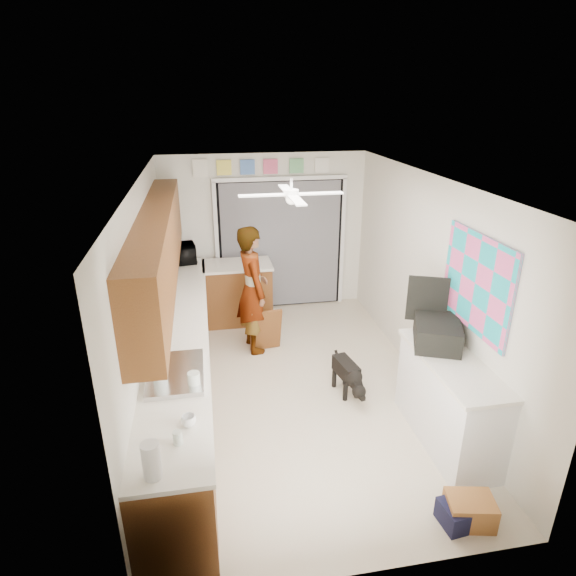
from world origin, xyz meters
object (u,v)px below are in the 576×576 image
paper_towel_roll (151,460)px  dog (346,375)px  suitcase (437,333)px  navy_crate (460,514)px  man (252,290)px  cup (189,421)px  soap_bottle (159,365)px  microwave (185,253)px  cardboard_box (470,510)px

paper_towel_roll → dog: (1.98, 2.05, -0.84)m
suitcase → navy_crate: (-0.33, -1.34, -0.97)m
navy_crate → dog: dog is taller
man → navy_crate: bearing=-167.4°
suitcase → dog: 1.29m
cup → navy_crate: cup is taller
cup → soap_bottle: bearing=111.1°
paper_towel_roll → dog: paper_towel_roll is taller
microwave → cup: bearing=172.9°
cup → paper_towel_roll: size_ratio=0.42×
paper_towel_roll → man: bearing=72.8°
cup → suitcase: 2.64m
navy_crate → dog: (-0.40, 2.00, 0.14)m
microwave → dog: size_ratio=0.80×
microwave → cardboard_box: bearing=-160.9°
microwave → cardboard_box: (2.34, -4.45, -0.95)m
paper_towel_roll → man: (1.03, 3.32, -0.20)m
suitcase → cup: bearing=-138.1°
soap_bottle → cup: (0.26, -0.66, -0.13)m
navy_crate → cardboard_box: bearing=0.0°
soap_bottle → navy_crate: bearing=-24.8°
soap_bottle → suitcase: 2.75m
man → cardboard_box: bearing=-166.2°
cup → microwave: bearing=91.5°
microwave → cup: microwave is taller
navy_crate → cup: bearing=168.2°
soap_bottle → dog: bearing=23.8°
soap_bottle → paper_towel_roll: bearing=-88.7°
microwave → soap_bottle: bearing=168.8°
navy_crate → soap_bottle: bearing=155.2°
microwave → paper_towel_roll: 4.50m
paper_towel_roll → navy_crate: bearing=1.2°
microwave → suitcase: microwave is taller
soap_bottle → cardboard_box: (2.49, -1.12, -0.99)m
cardboard_box → dog: 2.06m
microwave → man: bearing=-151.1°
suitcase → navy_crate: size_ratio=1.83×
microwave → navy_crate: microwave is taller
cup → paper_towel_roll: 0.56m
cup → cardboard_box: cup is taller
cup → paper_towel_roll: bearing=-114.5°
cardboard_box → microwave: bearing=117.7°
paper_towel_roll → cardboard_box: bearing=1.2°
cardboard_box → man: 3.65m
dog → suitcase: bearing=-52.6°
dog → paper_towel_roll: bearing=-144.5°
soap_bottle → cardboard_box: size_ratio=0.90×
suitcase → dog: suitcase is taller
cup → dog: (1.75, 1.55, -0.75)m
cup → dog: 2.46m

